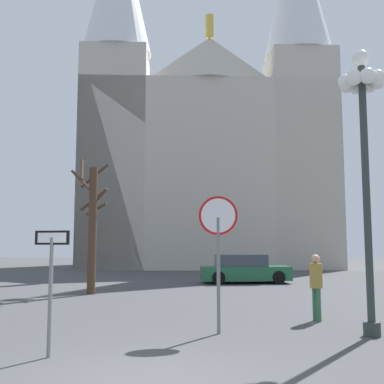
# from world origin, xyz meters

# --- Properties ---
(cathedral) EXTENTS (20.77, 13.60, 30.27)m
(cathedral) POSITION_xyz_m (1.21, 32.57, 9.91)
(cathedral) COLOR #BCB5A5
(cathedral) RESTS_ON ground
(stop_sign) EXTENTS (0.87, 0.13, 3.01)m
(stop_sign) POSITION_xyz_m (1.24, 3.76, 2.15)
(stop_sign) COLOR slate
(stop_sign) RESTS_ON ground
(one_way_arrow_sign) EXTENTS (0.66, 0.18, 2.18)m
(one_way_arrow_sign) POSITION_xyz_m (-1.77, 1.55, 1.40)
(one_way_arrow_sign) COLOR slate
(one_way_arrow_sign) RESTS_ON ground
(street_lamp) EXTENTS (1.07, 1.07, 6.30)m
(street_lamp) POSITION_xyz_m (4.48, 3.57, 4.58)
(street_lamp) COLOR #2D3833
(street_lamp) RESTS_ON ground
(bare_tree) EXTENTS (1.48, 1.57, 5.35)m
(bare_tree) POSITION_xyz_m (-3.48, 11.68, 2.74)
(bare_tree) COLOR #473323
(bare_tree) RESTS_ON ground
(parked_car_near_green) EXTENTS (4.49, 2.23, 1.41)m
(parked_car_near_green) POSITION_xyz_m (2.93, 16.93, 0.66)
(parked_car_near_green) COLOR #1E5B38
(parked_car_near_green) RESTS_ON ground
(pedestrian_walking) EXTENTS (0.32, 0.32, 1.67)m
(pedestrian_walking) POSITION_xyz_m (3.78, 5.48, 1.01)
(pedestrian_walking) COLOR #33663F
(pedestrian_walking) RESTS_ON ground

